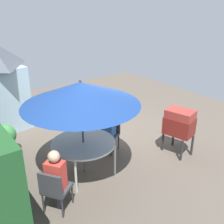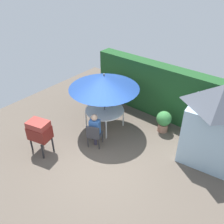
# 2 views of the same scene
# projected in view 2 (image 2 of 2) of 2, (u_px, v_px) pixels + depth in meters

# --- Properties ---
(ground_plane) EXTENTS (11.00, 11.00, 0.00)m
(ground_plane) POSITION_uv_depth(u_px,v_px,m) (104.00, 159.00, 7.94)
(ground_plane) COLOR brown
(hedge_backdrop) EXTENTS (5.91, 0.59, 2.14)m
(hedge_backdrop) POSITION_uv_depth(u_px,v_px,m) (161.00, 91.00, 9.63)
(hedge_backdrop) COLOR #1E4C23
(hedge_backdrop) RESTS_ON ground
(garden_shed) EXTENTS (1.85, 1.65, 2.69)m
(garden_shed) POSITION_uv_depth(u_px,v_px,m) (215.00, 124.00, 7.25)
(garden_shed) COLOR #9EBCD1
(garden_shed) RESTS_ON ground
(patio_table) EXTENTS (1.44, 1.44, 0.78)m
(patio_table) POSITION_uv_depth(u_px,v_px,m) (105.00, 111.00, 9.04)
(patio_table) COLOR white
(patio_table) RESTS_ON ground
(patio_umbrella) EXTENTS (2.50, 2.50, 2.23)m
(patio_umbrella) POSITION_uv_depth(u_px,v_px,m) (104.00, 82.00, 8.39)
(patio_umbrella) COLOR #4C4C51
(patio_umbrella) RESTS_ON ground
(bbq_grill) EXTENTS (0.80, 0.66, 1.20)m
(bbq_grill) POSITION_uv_depth(u_px,v_px,m) (39.00, 131.00, 7.82)
(bbq_grill) COLOR maroon
(bbq_grill) RESTS_ON ground
(chair_near_shed) EXTENTS (0.64, 0.64, 0.90)m
(chair_near_shed) POSITION_uv_depth(u_px,v_px,m) (108.00, 98.00, 10.25)
(chair_near_shed) COLOR #38383D
(chair_near_shed) RESTS_ON ground
(chair_far_side) EXTENTS (0.61, 0.61, 0.90)m
(chair_far_side) POSITION_uv_depth(u_px,v_px,m) (94.00, 134.00, 8.20)
(chair_far_side) COLOR #38383D
(chair_far_side) RESTS_ON ground
(potted_plant_by_shed) EXTENTS (0.56, 0.56, 0.83)m
(potted_plant_by_shed) POSITION_uv_depth(u_px,v_px,m) (164.00, 120.00, 8.97)
(potted_plant_by_shed) COLOR #936651
(potted_plant_by_shed) RESTS_ON ground
(person_in_red) EXTENTS (0.42, 0.39, 1.26)m
(person_in_red) POSITION_uv_depth(u_px,v_px,m) (108.00, 94.00, 10.03)
(person_in_red) COLOR #CC3D33
(person_in_red) RESTS_ON ground
(person_in_blue) EXTENTS (0.41, 0.35, 1.26)m
(person_in_blue) POSITION_uv_depth(u_px,v_px,m) (95.00, 126.00, 8.13)
(person_in_blue) COLOR #3866B2
(person_in_blue) RESTS_ON ground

